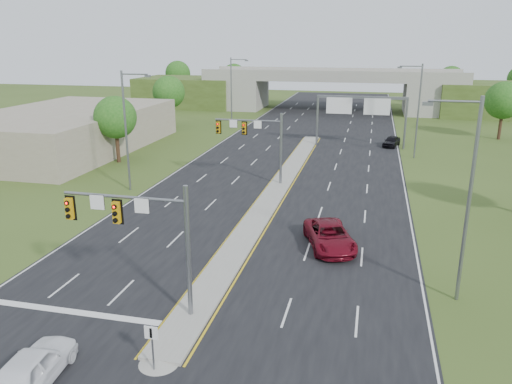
{
  "coord_description": "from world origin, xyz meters",
  "views": [
    {
      "loc": [
        8.41,
        -21.2,
        13.58
      ],
      "look_at": [
        0.48,
        12.5,
        3.0
      ],
      "focal_mm": 35.0,
      "sensor_mm": 36.0,
      "label": 1
    }
  ],
  "objects_px": {
    "keep_right_sign": "(152,340)",
    "car_far_c": "(392,141)",
    "signal_mast_near": "(144,227)",
    "car_white": "(33,367)",
    "car_far_a": "(330,236)",
    "overpass": "(331,93)",
    "sign_gantry": "(360,107)",
    "signal_mast_far": "(258,136)"
  },
  "relations": [
    {
      "from": "signal_mast_near",
      "to": "car_white",
      "type": "relative_size",
      "value": 1.49
    },
    {
      "from": "sign_gantry",
      "to": "signal_mast_far",
      "type": "bearing_deg",
      "value": -114.11
    },
    {
      "from": "keep_right_sign",
      "to": "sign_gantry",
      "type": "xyz_separation_m",
      "value": [
        6.68,
        49.45,
        3.72
      ]
    },
    {
      "from": "signal_mast_far",
      "to": "car_far_c",
      "type": "bearing_deg",
      "value": 58.27
    },
    {
      "from": "signal_mast_far",
      "to": "overpass",
      "type": "xyz_separation_m",
      "value": [
        2.26,
        55.07,
        -1.17
      ]
    },
    {
      "from": "keep_right_sign",
      "to": "overpass",
      "type": "relative_size",
      "value": 0.03
    },
    {
      "from": "signal_mast_near",
      "to": "car_far_c",
      "type": "bearing_deg",
      "value": 74.06
    },
    {
      "from": "sign_gantry",
      "to": "car_far_a",
      "type": "height_order",
      "value": "sign_gantry"
    },
    {
      "from": "car_far_a",
      "to": "signal_mast_far",
      "type": "bearing_deg",
      "value": 101.83
    },
    {
      "from": "overpass",
      "to": "keep_right_sign",
      "type": "bearing_deg",
      "value": -90.0
    },
    {
      "from": "signal_mast_near",
      "to": "overpass",
      "type": "xyz_separation_m",
      "value": [
        2.26,
        80.07,
        -1.17
      ]
    },
    {
      "from": "overpass",
      "to": "car_far_a",
      "type": "xyz_separation_m",
      "value": [
        6.07,
        -69.42,
        -2.71
      ]
    },
    {
      "from": "car_white",
      "to": "signal_mast_near",
      "type": "bearing_deg",
      "value": -114.06
    },
    {
      "from": "signal_mast_far",
      "to": "keep_right_sign",
      "type": "relative_size",
      "value": 3.18
    },
    {
      "from": "keep_right_sign",
      "to": "car_white",
      "type": "distance_m",
      "value": 4.87
    },
    {
      "from": "overpass",
      "to": "car_far_a",
      "type": "bearing_deg",
      "value": -85.0
    },
    {
      "from": "signal_mast_near",
      "to": "car_white",
      "type": "height_order",
      "value": "signal_mast_near"
    },
    {
      "from": "signal_mast_far",
      "to": "car_white",
      "type": "height_order",
      "value": "signal_mast_far"
    },
    {
      "from": "keep_right_sign",
      "to": "overpass",
      "type": "distance_m",
      "value": 84.55
    },
    {
      "from": "keep_right_sign",
      "to": "car_far_c",
      "type": "height_order",
      "value": "keep_right_sign"
    },
    {
      "from": "car_far_c",
      "to": "car_white",
      "type": "bearing_deg",
      "value": -89.86
    },
    {
      "from": "sign_gantry",
      "to": "car_far_a",
      "type": "relative_size",
      "value": 1.96
    },
    {
      "from": "car_far_a",
      "to": "car_far_c",
      "type": "relative_size",
      "value": 1.46
    },
    {
      "from": "signal_mast_far",
      "to": "car_far_c",
      "type": "height_order",
      "value": "signal_mast_far"
    },
    {
      "from": "car_far_c",
      "to": "car_far_a",
      "type": "bearing_deg",
      "value": -81.41
    },
    {
      "from": "sign_gantry",
      "to": "car_far_a",
      "type": "distance_m",
      "value": 34.62
    },
    {
      "from": "signal_mast_near",
      "to": "sign_gantry",
      "type": "relative_size",
      "value": 0.6
    },
    {
      "from": "overpass",
      "to": "car_far_c",
      "type": "relative_size",
      "value": 19.78
    },
    {
      "from": "signal_mast_near",
      "to": "sign_gantry",
      "type": "bearing_deg",
      "value": 78.75
    },
    {
      "from": "keep_right_sign",
      "to": "car_white",
      "type": "height_order",
      "value": "keep_right_sign"
    },
    {
      "from": "overpass",
      "to": "car_far_a",
      "type": "height_order",
      "value": "overpass"
    },
    {
      "from": "signal_mast_near",
      "to": "car_white",
      "type": "bearing_deg",
      "value": -108.85
    },
    {
      "from": "car_far_a",
      "to": "signal_mast_near",
      "type": "bearing_deg",
      "value": -146.35
    },
    {
      "from": "car_white",
      "to": "car_far_a",
      "type": "relative_size",
      "value": 0.8
    },
    {
      "from": "keep_right_sign",
      "to": "car_far_a",
      "type": "xyz_separation_m",
      "value": [
        6.07,
        15.11,
        -0.67
      ]
    },
    {
      "from": "signal_mast_near",
      "to": "signal_mast_far",
      "type": "distance_m",
      "value": 25.0
    },
    {
      "from": "car_far_c",
      "to": "overpass",
      "type": "bearing_deg",
      "value": 124.55
    },
    {
      "from": "car_far_a",
      "to": "overpass",
      "type": "bearing_deg",
      "value": 76.67
    },
    {
      "from": "signal_mast_far",
      "to": "overpass",
      "type": "bearing_deg",
      "value": 87.65
    },
    {
      "from": "signal_mast_near",
      "to": "car_far_c",
      "type": "height_order",
      "value": "signal_mast_near"
    },
    {
      "from": "signal_mast_near",
      "to": "keep_right_sign",
      "type": "xyz_separation_m",
      "value": [
        2.26,
        -4.45,
        -3.21
      ]
    },
    {
      "from": "sign_gantry",
      "to": "car_white",
      "type": "bearing_deg",
      "value": -102.21
    }
  ]
}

